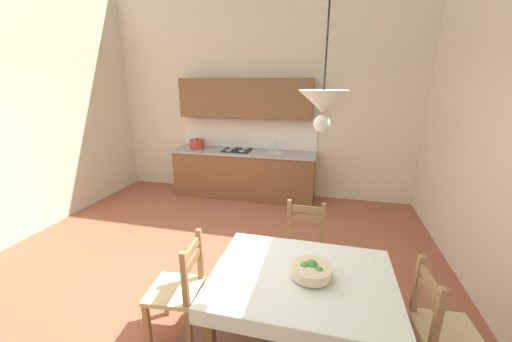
{
  "coord_description": "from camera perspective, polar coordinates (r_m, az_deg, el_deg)",
  "views": [
    {
      "loc": [
        1.27,
        -2.67,
        2.16
      ],
      "look_at": [
        0.47,
        0.61,
        1.13
      ],
      "focal_mm": 20.91,
      "sensor_mm": 36.0,
      "label": 1
    }
  ],
  "objects": [
    {
      "name": "dining_chair_window_side",
      "position": [
        2.75,
        31.95,
        -24.6
      ],
      "size": [
        0.45,
        0.45,
        0.93
      ],
      "color": "#D1BC89",
      "rests_on": "ground_plane"
    },
    {
      "name": "dining_chair_tv_side",
      "position": [
        2.82,
        -14.5,
        -21.12
      ],
      "size": [
        0.46,
        0.46,
        0.93
      ],
      "color": "#D1BC89",
      "rests_on": "ground_plane"
    },
    {
      "name": "ground_plane",
      "position": [
        3.69,
        -9.95,
        -20.09
      ],
      "size": [
        6.24,
        6.31,
        0.1
      ],
      "primitive_type": "cube",
      "color": "#99563D"
    },
    {
      "name": "fruit_bowl",
      "position": [
        2.36,
        10.53,
        -18.17
      ],
      "size": [
        0.3,
        0.3,
        0.12
      ],
      "color": "beige",
      "rests_on": "dining_table"
    },
    {
      "name": "dining_table",
      "position": [
        2.47,
        8.72,
        -21.46
      ],
      "size": [
        1.36,
        1.04,
        0.75
      ],
      "color": "brown",
      "rests_on": "ground_plane"
    },
    {
      "name": "wall_back",
      "position": [
        5.73,
        0.97,
        15.54
      ],
      "size": [
        6.24,
        0.12,
        4.04
      ],
      "primitive_type": "cube",
      "color": "beige",
      "rests_on": "ground_plane"
    },
    {
      "name": "dining_chair_kitchen_side",
      "position": [
        3.31,
        8.96,
        -14.53
      ],
      "size": [
        0.43,
        0.43,
        0.93
      ],
      "color": "#D1BC89",
      "rests_on": "ground_plane"
    },
    {
      "name": "kitchen_cabinetry",
      "position": [
        5.62,
        -2.31,
        3.51
      ],
      "size": [
        2.68,
        0.63,
        2.2
      ],
      "color": "brown",
      "rests_on": "ground_plane"
    },
    {
      "name": "pendant_lamp",
      "position": [
        1.97,
        12.72,
        12.55
      ],
      "size": [
        0.32,
        0.32,
        0.8
      ],
      "color": "black"
    }
  ]
}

